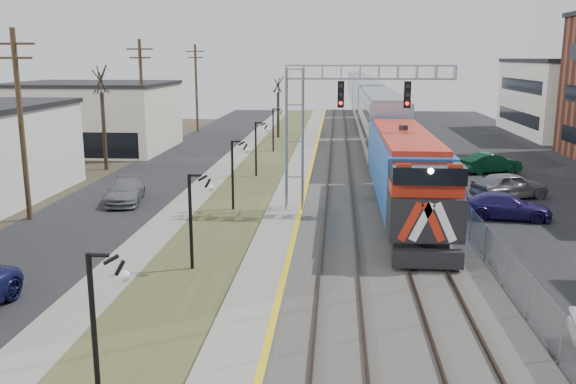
# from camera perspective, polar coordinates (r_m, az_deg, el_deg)

# --- Properties ---
(street_west) EXTENTS (7.00, 120.00, 0.04)m
(street_west) POSITION_cam_1_polar(r_m,az_deg,el_deg) (43.31, -13.41, 0.81)
(street_west) COLOR black
(street_west) RESTS_ON ground
(sidewalk) EXTENTS (2.00, 120.00, 0.08)m
(sidewalk) POSITION_cam_1_polar(r_m,az_deg,el_deg) (42.14, -7.58, 0.76)
(sidewalk) COLOR gray
(sidewalk) RESTS_ON ground
(grass_median) EXTENTS (4.00, 120.00, 0.06)m
(grass_median) POSITION_cam_1_polar(r_m,az_deg,el_deg) (41.62, -3.54, 0.68)
(grass_median) COLOR #3F4525
(grass_median) RESTS_ON ground
(platform) EXTENTS (2.00, 120.00, 0.24)m
(platform) POSITION_cam_1_polar(r_m,az_deg,el_deg) (41.29, 0.59, 0.74)
(platform) COLOR gray
(platform) RESTS_ON ground
(ballast_bed) EXTENTS (8.00, 120.00, 0.20)m
(ballast_bed) POSITION_cam_1_polar(r_m,az_deg,el_deg) (41.26, 7.53, 0.59)
(ballast_bed) COLOR #595651
(ballast_bed) RESTS_ON ground
(parking_lot) EXTENTS (16.00, 120.00, 0.04)m
(parking_lot) POSITION_cam_1_polar(r_m,az_deg,el_deg) (43.58, 23.48, 0.18)
(parking_lot) COLOR black
(parking_lot) RESTS_ON ground
(platform_edge) EXTENTS (0.24, 120.00, 0.01)m
(platform_edge) POSITION_cam_1_polar(r_m,az_deg,el_deg) (41.21, 1.81, 0.89)
(platform_edge) COLOR gold
(platform_edge) RESTS_ON platform
(track_near) EXTENTS (1.58, 120.00, 0.15)m
(track_near) POSITION_cam_1_polar(r_m,az_deg,el_deg) (41.16, 4.76, 0.88)
(track_near) COLOR #2D2119
(track_near) RESTS_ON ballast_bed
(track_far) EXTENTS (1.58, 120.00, 0.15)m
(track_far) POSITION_cam_1_polar(r_m,az_deg,el_deg) (41.33, 9.61, 0.79)
(track_far) COLOR #2D2119
(track_far) RESTS_ON ballast_bed
(train) EXTENTS (3.00, 108.65, 5.33)m
(train) POSITION_cam_1_polar(r_m,az_deg,el_deg) (79.61, 7.32, 8.36)
(train) COLOR blue
(train) RESTS_ON ground
(signal_gantry) EXTENTS (9.00, 1.07, 8.15)m
(signal_gantry) POSITION_cam_1_polar(r_m,az_deg,el_deg) (33.45, 3.58, 7.42)
(signal_gantry) COLOR gray
(signal_gantry) RESTS_ON ground
(lampposts) EXTENTS (0.14, 62.14, 4.00)m
(lampposts) POSITION_cam_1_polar(r_m,az_deg,el_deg) (25.18, -8.94, -2.69)
(lampposts) COLOR black
(lampposts) RESTS_ON ground
(utility_poles) EXTENTS (0.28, 80.28, 10.00)m
(utility_poles) POSITION_cam_1_polar(r_m,az_deg,el_deg) (34.62, -23.68, 5.60)
(utility_poles) COLOR #4C3823
(utility_poles) RESTS_ON ground
(fence) EXTENTS (0.04, 120.00, 1.60)m
(fence) POSITION_cam_1_polar(r_m,az_deg,el_deg) (41.55, 13.35, 1.43)
(fence) COLOR gray
(fence) RESTS_ON ground
(bare_trees) EXTENTS (12.30, 42.30, 5.95)m
(bare_trees) POSITION_cam_1_polar(r_m,az_deg,el_deg) (46.91, -13.47, 5.01)
(bare_trees) COLOR #382D23
(bare_trees) RESTS_ON ground
(car_lot_d) EXTENTS (4.89, 2.48, 1.36)m
(car_lot_d) POSITION_cam_1_polar(r_m,az_deg,el_deg) (34.72, 19.71, -1.32)
(car_lot_d) COLOR navy
(car_lot_d) RESTS_ON ground
(car_lot_e) EXTENTS (5.19, 3.72, 1.64)m
(car_lot_e) POSITION_cam_1_polar(r_m,az_deg,el_deg) (39.74, 20.02, 0.54)
(car_lot_e) COLOR gray
(car_lot_e) RESTS_ON ground
(car_lot_f) EXTENTS (4.79, 3.03, 1.49)m
(car_lot_f) POSITION_cam_1_polar(r_m,az_deg,el_deg) (48.18, 18.44, 2.54)
(car_lot_f) COLOR #0C3F24
(car_lot_f) RESTS_ON ground
(car_street_b) EXTENTS (2.69, 4.91, 1.35)m
(car_street_b) POSITION_cam_1_polar(r_m,az_deg,el_deg) (37.59, -14.96, -0.00)
(car_street_b) COLOR slate
(car_street_b) RESTS_ON ground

